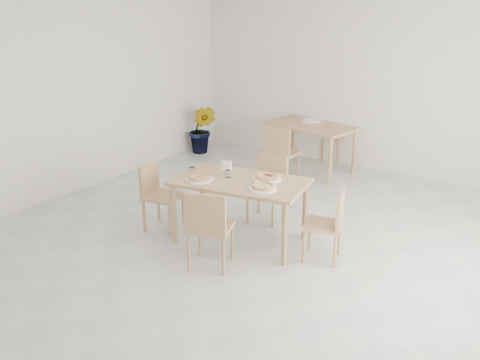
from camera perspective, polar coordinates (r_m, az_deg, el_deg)
The scene contains 21 objects.
main_table at distance 6.33m, azimuth 0.00°, elevation -0.75°, with size 1.60×1.08×0.75m.
chair_south at distance 5.77m, azimuth -3.23°, elevation -4.55°, with size 0.55×0.55×0.88m.
chair_north at distance 7.04m, azimuth 2.91°, elevation -0.33°, with size 0.45×0.45×0.82m.
chair_west at distance 6.84m, azimuth -8.39°, elevation -1.09°, with size 0.48×0.48×0.82m.
chair_east at distance 6.06m, azimuth 9.12°, elevation -4.11°, with size 0.48×0.48×0.78m.
plate_margherita at distance 6.33m, azimuth -4.20°, elevation 0.10°, with size 0.32×0.32×0.02m, color white.
plate_mushroom at distance 6.03m, azimuth 2.34°, elevation -0.85°, with size 0.31×0.31×0.02m, color white.
plate_pepperoni at distance 6.34m, azimuth 2.75°, elevation 0.16°, with size 0.33×0.33×0.02m, color white.
pizza_margherita at distance 6.32m, azimuth -4.20°, elevation 0.29°, with size 0.27×0.27×0.03m.
pizza_mushroom at distance 6.02m, azimuth 2.34°, elevation -0.65°, with size 0.29×0.29×0.03m.
pizza_pepperoni at distance 6.33m, azimuth 2.76°, elevation 0.35°, with size 0.31×0.31×0.03m.
tumbler_a at distance 6.49m, azimuth -4.91°, elevation 0.90°, with size 0.07×0.07×0.09m, color white.
tumbler_b at distance 6.39m, azimuth -1.24°, elevation 0.65°, with size 0.07×0.07×0.09m, color white.
napkin_holder at distance 6.56m, azimuth -1.39°, elevation 1.36°, with size 0.13×0.09×0.14m.
fork_a at distance 6.48m, azimuth 0.57°, elevation 0.56°, with size 0.02×0.19×0.01m, color silver.
fork_b at distance 6.43m, azimuth -0.83°, elevation 0.41°, with size 0.02×0.19×0.01m, color silver.
second_table at distance 8.92m, azimuth 7.22°, elevation 5.03°, with size 1.48×1.01×0.75m.
chair_back_s at distance 8.36m, azimuth 4.09°, elevation 3.08°, with size 0.44×0.44×0.87m.
chair_back_n at distance 9.54m, azimuth 10.40°, elevation 4.86°, with size 0.56×0.56×0.87m.
plate_empty at distance 9.12m, azimuth 7.26°, elevation 6.01°, with size 0.30×0.30×0.02m, color white.
potted_plant at distance 9.87m, azimuth -3.87°, elevation 5.16°, with size 0.47×0.38×0.86m, color #317021.
Camera 1 is at (3.18, -4.87, 2.84)m, focal length 42.00 mm.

